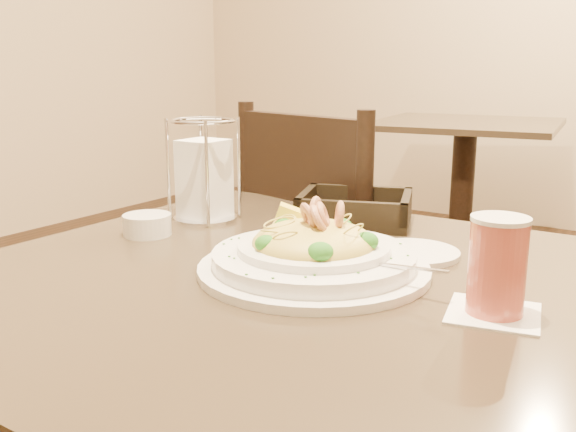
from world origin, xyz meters
The scene contains 9 objects.
main_table centered at (0.00, 0.00, 0.50)m, with size 0.90×0.90×0.73m.
background_table centered at (-0.57, 2.58, 0.50)m, with size 1.00×1.00×0.73m.
dining_chair_near centered at (-0.21, 0.56, 0.50)m, with size 0.51×0.51×0.93m.
pasta_bowl centered at (0.04, 0.03, 0.76)m, with size 0.36×0.33×0.11m.
drink_glass centered at (0.30, 0.01, 0.78)m, with size 0.12×0.12×0.12m.
bread_basket centered at (-0.05, 0.33, 0.75)m, with size 0.24×0.22×0.06m.
napkin_caddy centered at (-0.30, 0.19, 0.81)m, with size 0.12×0.12×0.19m.
side_plate centered at (0.12, 0.19, 0.73)m, with size 0.14×0.14×0.01m, color white.
butter_ramekin centered at (-0.31, 0.05, 0.74)m, with size 0.08×0.08×0.04m, color white.
Camera 1 is at (0.48, -0.72, 1.01)m, focal length 40.00 mm.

